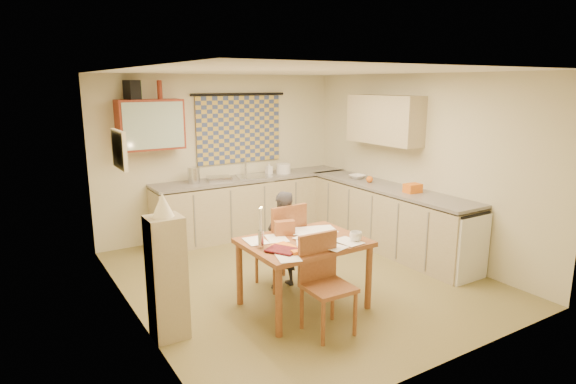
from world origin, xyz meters
TOP-DOWN VIEW (x-y plane):
  - floor at (0.00, 0.00)m, footprint 4.00×4.50m
  - ceiling at (0.00, 0.00)m, footprint 4.00×4.50m
  - wall_back at (0.00, 2.26)m, footprint 4.00×0.02m
  - wall_front at (0.00, -2.26)m, footprint 4.00×0.02m
  - wall_left at (-2.01, 0.00)m, footprint 0.02×4.50m
  - wall_right at (2.01, 0.00)m, footprint 0.02×4.50m
  - window_blind at (0.30, 2.22)m, footprint 1.45×0.03m
  - curtain_rod at (0.30, 2.20)m, footprint 1.60×0.04m
  - wall_cabinet at (-1.15, 2.08)m, footprint 0.90×0.34m
  - wall_cabinet_glass at (-1.15, 1.91)m, footprint 0.84×0.02m
  - upper_cabinet_right at (1.83, 0.55)m, footprint 0.34×1.30m
  - framed_print at (-1.97, 0.40)m, footprint 0.04×0.50m
  - print_canvas at (-1.95, 0.40)m, footprint 0.01×0.42m
  - counter_back at (0.43, 1.95)m, footprint 3.30×0.62m
  - counter_right at (1.70, 0.26)m, footprint 0.62×2.95m
  - stove at (1.70, -0.97)m, footprint 0.55×0.55m
  - sink at (0.42, 1.95)m, footprint 0.65×0.59m
  - tap at (0.35, 2.13)m, footprint 0.03×0.03m
  - dish_rack at (-0.19, 1.95)m, footprint 0.41×0.37m
  - kettle at (-0.59, 1.95)m, footprint 0.23×0.23m
  - mixing_bowl at (0.96, 1.95)m, footprint 0.24×0.24m
  - soap_bottle at (0.72, 2.00)m, footprint 0.10×0.10m
  - bowl at (1.70, 0.96)m, footprint 0.28×0.28m
  - orange_bag at (1.70, -0.20)m, footprint 0.23×0.18m
  - fruit_orange at (1.65, 0.62)m, footprint 0.10×0.10m
  - speaker at (-1.37, 2.08)m, footprint 0.21×0.24m
  - bottle_green at (-1.28, 2.08)m, footprint 0.07×0.07m
  - bottle_brown at (-0.99, 2.08)m, footprint 0.08×0.08m
  - dining_table at (-0.40, -0.69)m, footprint 1.25×0.95m
  - chair_far at (-0.33, -0.08)m, footprint 0.48×0.48m
  - chair_near at (-0.51, -1.26)m, footprint 0.44×0.44m
  - person at (-0.33, -0.14)m, footprint 0.54×0.45m
  - shelf_stand at (-1.84, -0.55)m, footprint 0.32×0.30m
  - lampshade at (-1.84, -0.55)m, footprint 0.20×0.20m
  - letter_rack at (-0.48, -0.43)m, footprint 0.24×0.16m
  - mug at (0.04, -1.01)m, footprint 0.18×0.18m
  - magazine at (-0.87, -0.93)m, footprint 0.47×0.48m
  - book at (-0.77, -0.78)m, footprint 0.22×0.27m
  - orange_box at (-0.69, -1.02)m, footprint 0.13×0.09m
  - eyeglasses at (-0.24, -0.99)m, footprint 0.13×0.05m
  - candle_holder at (-0.90, -0.66)m, footprint 0.07×0.07m
  - candle at (-0.88, -0.62)m, footprint 0.03×0.03m
  - candle_flame at (-0.88, -0.64)m, footprint 0.02×0.02m
  - papers at (-0.35, -0.68)m, footprint 1.15×0.95m

SIDE VIEW (x-z plane):
  - floor at x=0.00m, z-range -0.02..0.00m
  - chair_near at x=-0.51m, z-range -0.18..0.77m
  - chair_far at x=-0.33m, z-range -0.19..0.83m
  - dining_table at x=-0.40m, z-range 0.00..0.75m
  - stove at x=1.70m, z-range 0.00..0.86m
  - counter_right at x=1.70m, z-range -0.01..0.91m
  - counter_back at x=0.43m, z-range -0.01..0.91m
  - person at x=-0.33m, z-range 0.00..1.17m
  - shelf_stand at x=-1.84m, z-range 0.00..1.19m
  - eyeglasses at x=-0.24m, z-range 0.75..0.77m
  - book at x=-0.77m, z-range 0.75..0.77m
  - papers at x=-0.35m, z-range 0.75..0.77m
  - magazine at x=-0.87m, z-range 0.75..0.78m
  - orange_box at x=-0.69m, z-range 0.75..0.79m
  - mug at x=0.04m, z-range 0.75..0.85m
  - letter_rack at x=-0.48m, z-range 0.75..0.91m
  - candle_holder at x=-0.90m, z-range 0.75..0.93m
  - sink at x=0.42m, z-range 0.83..0.93m
  - bowl at x=1.70m, z-range 0.92..0.98m
  - dish_rack at x=-0.19m, z-range 0.92..0.98m
  - fruit_orange at x=1.65m, z-range 0.92..1.02m
  - orange_bag at x=1.70m, z-range 0.92..1.04m
  - mixing_bowl at x=0.96m, z-range 0.92..1.08m
  - soap_bottle at x=0.72m, z-range 0.92..1.12m
  - kettle at x=-0.59m, z-range 0.92..1.16m
  - candle at x=-0.88m, z-range 0.93..1.15m
  - tap at x=0.35m, z-range 0.92..1.20m
  - candle_flame at x=-0.88m, z-range 1.15..1.17m
  - wall_back at x=0.00m, z-range 0.00..2.50m
  - wall_front at x=0.00m, z-range 0.00..2.50m
  - wall_left at x=-2.01m, z-range 0.00..2.50m
  - wall_right at x=2.01m, z-range 0.00..2.50m
  - lampshade at x=-1.84m, z-range 1.19..1.41m
  - window_blind at x=0.30m, z-range 1.12..2.17m
  - framed_print at x=-1.97m, z-range 1.50..1.90m
  - print_canvas at x=-1.95m, z-range 1.54..1.86m
  - wall_cabinet at x=-1.15m, z-range 1.45..2.15m
  - wall_cabinet_glass at x=-1.15m, z-range 1.48..2.12m
  - upper_cabinet_right at x=1.83m, z-range 1.50..2.20m
  - curtain_rod at x=0.30m, z-range 2.18..2.22m
  - speaker at x=-1.37m, z-range 2.15..2.41m
  - bottle_green at x=-1.28m, z-range 2.15..2.41m
  - bottle_brown at x=-0.99m, z-range 2.15..2.41m
  - ceiling at x=0.00m, z-range 2.50..2.52m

